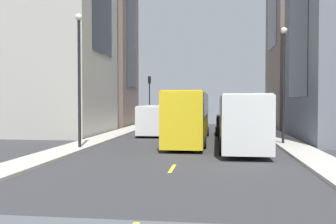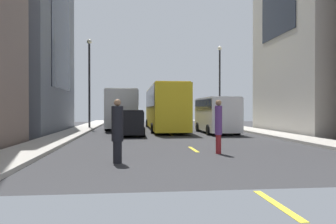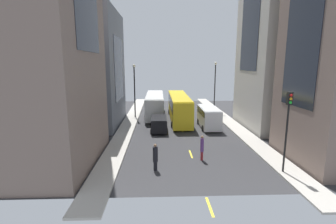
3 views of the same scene
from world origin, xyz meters
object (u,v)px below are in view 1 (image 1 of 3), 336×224
at_px(car_black_0, 227,123).
at_px(traffic_light_near_corner, 149,91).
at_px(pedestrian_walking_far, 193,117).
at_px(pedestrian_waiting_curb, 227,117).
at_px(streetcar_yellow, 189,112).
at_px(city_bus_white, 240,116).
at_px(delivery_van_white, 154,118).

bearing_deg(car_black_0, traffic_light_near_corner, -53.51).
bearing_deg(pedestrian_walking_far, car_black_0, -71.97).
bearing_deg(pedestrian_waiting_curb, pedestrian_walking_far, 80.53).
xyz_separation_m(streetcar_yellow, car_black_0, (-2.88, -5.85, -1.13)).
bearing_deg(city_bus_white, pedestrian_walking_far, -77.20).
distance_m(streetcar_yellow, pedestrian_walking_far, 15.39).
bearing_deg(car_black_0, delivery_van_white, 12.28).
relative_size(delivery_van_white, traffic_light_near_corner, 1.00).
height_order(car_black_0, pedestrian_walking_far, pedestrian_walking_far).
bearing_deg(delivery_van_white, streetcar_yellow, 127.21).
height_order(city_bus_white, streetcar_yellow, streetcar_yellow).
xyz_separation_m(delivery_van_white, car_black_0, (-6.28, -1.37, -0.52)).
bearing_deg(traffic_light_near_corner, pedestrian_waiting_curb, 174.40).
height_order(delivery_van_white, pedestrian_waiting_curb, delivery_van_white).
xyz_separation_m(car_black_0, pedestrian_walking_far, (3.56, -9.50, 0.15)).
xyz_separation_m(city_bus_white, car_black_0, (0.62, -8.93, -1.01)).
distance_m(city_bus_white, pedestrian_walking_far, 18.92).
relative_size(streetcar_yellow, delivery_van_white, 2.32).
relative_size(city_bus_white, car_black_0, 2.76).
bearing_deg(city_bus_white, delivery_van_white, -47.59).
distance_m(delivery_van_white, car_black_0, 6.45).
bearing_deg(car_black_0, pedestrian_walking_far, -69.44).
xyz_separation_m(delivery_van_white, traffic_light_near_corner, (2.82, -13.67, 2.72)).
height_order(streetcar_yellow, delivery_van_white, streetcar_yellow).
bearing_deg(delivery_van_white, car_black_0, -167.72).
relative_size(city_bus_white, streetcar_yellow, 0.89).
height_order(car_black_0, pedestrian_waiting_curb, pedestrian_waiting_curb).
height_order(streetcar_yellow, car_black_0, streetcar_yellow).
relative_size(pedestrian_waiting_curb, traffic_light_near_corner, 0.35).
height_order(delivery_van_white, car_black_0, delivery_van_white).
distance_m(city_bus_white, pedestrian_waiting_curb, 20.34).
distance_m(delivery_van_white, traffic_light_near_corner, 14.23).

